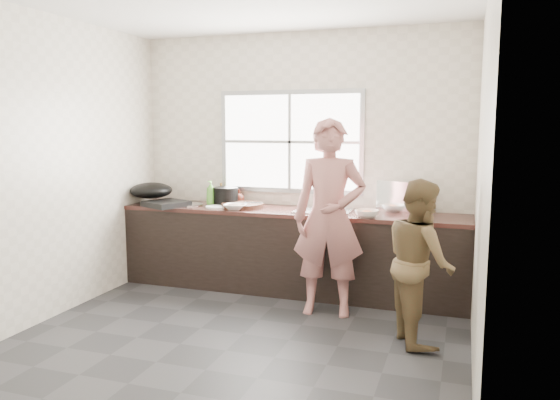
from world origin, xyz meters
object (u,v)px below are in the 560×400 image
(wok, at_px, (151,190))
(bowl_mince, at_px, (235,207))
(cutting_board, at_px, (243,205))
(glass_jar, at_px, (222,198))
(bottle_brown_tall, at_px, (221,194))
(burner, at_px, (166,204))
(dish_rack, at_px, (404,197))
(plate_food, at_px, (217,207))
(bottle_brown_short, at_px, (239,197))
(black_pot, at_px, (226,196))
(person_side, at_px, (420,261))
(bowl_held, at_px, (328,212))
(pot_lid_right, at_px, (190,204))
(bottle_green, at_px, (211,193))
(woman, at_px, (329,224))
(bowl_crabs, at_px, (367,214))
(pot_lid_left, at_px, (188,204))

(wok, bearing_deg, bowl_mince, -5.43)
(cutting_board, relative_size, glass_jar, 4.13)
(bottle_brown_tall, distance_m, wok, 0.78)
(burner, relative_size, dish_rack, 0.88)
(plate_food, relative_size, bottle_brown_tall, 1.19)
(bottle_brown_short, relative_size, glass_jar, 1.38)
(burner, bearing_deg, black_pot, 28.66)
(cutting_board, height_order, bottle_brown_short, bottle_brown_short)
(wok, bearing_deg, glass_jar, 22.86)
(bottle_brown_tall, xyz_separation_m, burner, (-0.44, -0.44, -0.07))
(person_side, xyz_separation_m, wok, (-2.99, 0.89, 0.35))
(plate_food, bearing_deg, bowl_held, -3.02)
(bowl_held, relative_size, wok, 0.38)
(bowl_held, xyz_separation_m, pot_lid_right, (-1.59, 0.15, -0.02))
(bottle_green, bearing_deg, pot_lid_right, -160.17)
(woman, relative_size, dish_rack, 3.76)
(black_pot, bearing_deg, woman, -26.21)
(bowl_mince, xyz_separation_m, pot_lid_right, (-0.60, 0.14, -0.02))
(wok, bearing_deg, plate_food, -3.66)
(woman, relative_size, pot_lid_right, 5.96)
(plate_food, bearing_deg, pot_lid_right, 166.54)
(cutting_board, relative_size, bottle_brown_short, 3.00)
(bowl_held, relative_size, black_pot, 0.65)
(bowl_crabs, xyz_separation_m, dish_rack, (0.32, 0.30, 0.14))
(person_side, xyz_separation_m, glass_jar, (-2.27, 1.19, 0.26))
(cutting_board, xyz_separation_m, bowl_mince, (-0.01, -0.17, 0.01))
(wok, xyz_separation_m, pot_lid_left, (0.43, 0.05, -0.14))
(woman, distance_m, pot_lid_left, 1.80)
(black_pot, relative_size, plate_food, 1.09)
(bottle_green, height_order, bottle_brown_tall, bottle_green)
(bottle_brown_tall, bearing_deg, glass_jar, 0.00)
(bottle_brown_short, bearing_deg, bowl_crabs, -16.20)
(bowl_crabs, distance_m, pot_lid_left, 2.01)
(dish_rack, height_order, pot_lid_left, dish_rack)
(dish_rack, relative_size, pot_lid_left, 1.99)
(bowl_mince, relative_size, wok, 0.51)
(bottle_brown_short, xyz_separation_m, pot_lid_right, (-0.47, -0.27, -0.07))
(bowl_mince, xyz_separation_m, bottle_brown_short, (-0.13, 0.40, 0.05))
(cutting_board, bearing_deg, bottle_brown_short, 121.03)
(person_side, bearing_deg, bowl_held, 27.13)
(bottle_green, distance_m, bottle_brown_tall, 0.20)
(bottle_brown_short, height_order, wok, wok)
(glass_jar, xyz_separation_m, wok, (-0.72, -0.30, 0.09))
(bottle_brown_short, bearing_deg, pot_lid_left, -152.87)
(wok, height_order, pot_lid_right, wok)
(woman, relative_size, bottle_brown_tall, 8.15)
(wok, relative_size, pot_lid_right, 1.64)
(bowl_held, xyz_separation_m, bottle_brown_tall, (-1.34, 0.42, 0.08))
(black_pot, height_order, pot_lid_left, black_pot)
(pot_lid_right, bearing_deg, pot_lid_left, 160.25)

